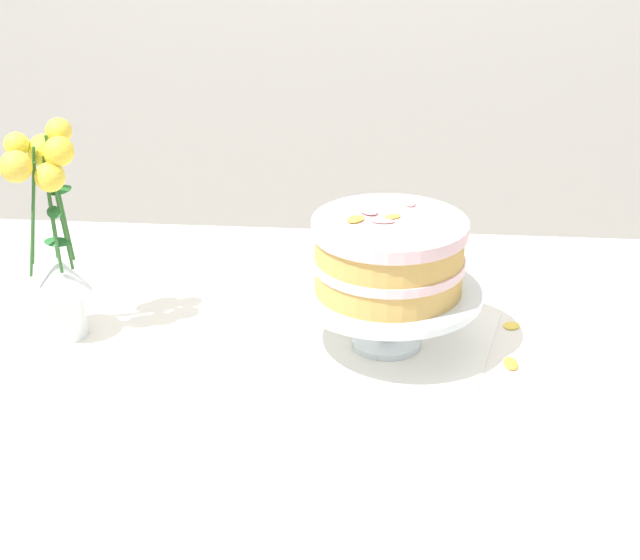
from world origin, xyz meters
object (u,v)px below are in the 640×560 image
at_px(dining_table, 275,407).
at_px(layer_cake, 389,255).
at_px(flower_vase, 54,248).
at_px(cake_stand, 387,299).

bearing_deg(dining_table, layer_cake, 16.40).
distance_m(layer_cake, flower_vase, 0.52).
bearing_deg(flower_vase, cake_stand, 0.39).
relative_size(dining_table, layer_cake, 5.93).
relative_size(cake_stand, layer_cake, 1.23).
bearing_deg(flower_vase, layer_cake, 0.39).
bearing_deg(dining_table, cake_stand, 16.38).
relative_size(dining_table, cake_stand, 4.83).
bearing_deg(layer_cake, cake_stand, -35.10).
bearing_deg(layer_cake, flower_vase, -179.61).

